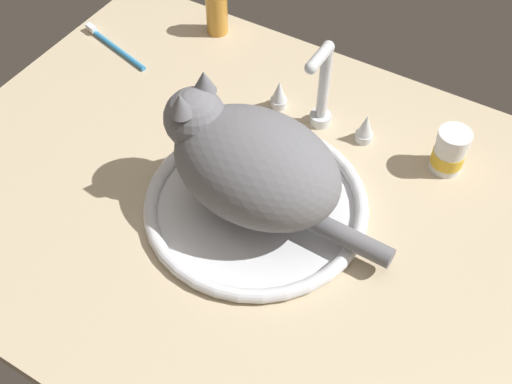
{
  "coord_description": "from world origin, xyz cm",
  "views": [
    {
      "loc": [
        30.2,
        -55.21,
        83.62
      ],
      "look_at": [
        -1.73,
        -1.34,
        7.0
      ],
      "focal_mm": 43.48,
      "sensor_mm": 36.0,
      "label": 1
    }
  ],
  "objects_px": {
    "cat": "(247,161)",
    "pill_bottle": "(449,152)",
    "toothbrush": "(114,46)",
    "amber_bottle": "(217,11)",
    "sink_basin": "(256,204)",
    "faucet": "(322,96)"
  },
  "relations": [
    {
      "from": "cat",
      "to": "pill_bottle",
      "type": "distance_m",
      "value": 0.36
    },
    {
      "from": "pill_bottle",
      "to": "toothbrush",
      "type": "distance_m",
      "value": 0.7
    },
    {
      "from": "cat",
      "to": "amber_bottle",
      "type": "bearing_deg",
      "value": 128.94
    },
    {
      "from": "cat",
      "to": "amber_bottle",
      "type": "height_order",
      "value": "cat"
    },
    {
      "from": "sink_basin",
      "to": "faucet",
      "type": "xyz_separation_m",
      "value": [
        0.0,
        0.23,
        0.06
      ]
    },
    {
      "from": "cat",
      "to": "sink_basin",
      "type": "bearing_deg",
      "value": -1.76
    },
    {
      "from": "faucet",
      "to": "pill_bottle",
      "type": "bearing_deg",
      "value": 3.88
    },
    {
      "from": "faucet",
      "to": "pill_bottle",
      "type": "xyz_separation_m",
      "value": [
        0.24,
        0.02,
        -0.03
      ]
    },
    {
      "from": "pill_bottle",
      "to": "cat",
      "type": "bearing_deg",
      "value": -136.21
    },
    {
      "from": "sink_basin",
      "to": "faucet",
      "type": "bearing_deg",
      "value": 90.0
    },
    {
      "from": "faucet",
      "to": "pill_bottle",
      "type": "height_order",
      "value": "faucet"
    },
    {
      "from": "sink_basin",
      "to": "toothbrush",
      "type": "bearing_deg",
      "value": 155.83
    },
    {
      "from": "sink_basin",
      "to": "cat",
      "type": "bearing_deg",
      "value": 178.24
    },
    {
      "from": "cat",
      "to": "toothbrush",
      "type": "xyz_separation_m",
      "value": [
        -0.45,
        0.21,
        -0.1
      ]
    },
    {
      "from": "amber_bottle",
      "to": "pill_bottle",
      "type": "bearing_deg",
      "value": -12.89
    },
    {
      "from": "sink_basin",
      "to": "pill_bottle",
      "type": "distance_m",
      "value": 0.34
    },
    {
      "from": "pill_bottle",
      "to": "faucet",
      "type": "bearing_deg",
      "value": -176.12
    },
    {
      "from": "faucet",
      "to": "toothbrush",
      "type": "height_order",
      "value": "faucet"
    },
    {
      "from": "toothbrush",
      "to": "pill_bottle",
      "type": "bearing_deg",
      "value": 2.71
    },
    {
      "from": "sink_basin",
      "to": "faucet",
      "type": "distance_m",
      "value": 0.23
    },
    {
      "from": "sink_basin",
      "to": "toothbrush",
      "type": "distance_m",
      "value": 0.51
    },
    {
      "from": "sink_basin",
      "to": "pill_bottle",
      "type": "height_order",
      "value": "pill_bottle"
    }
  ]
}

